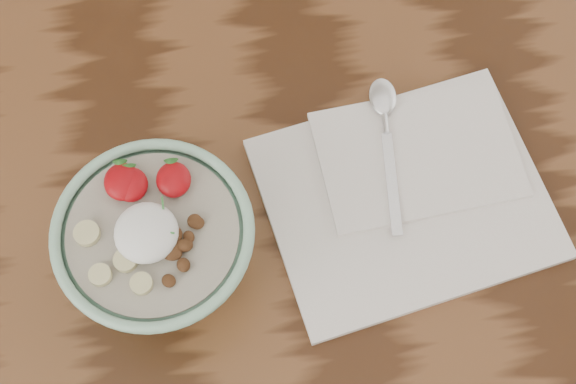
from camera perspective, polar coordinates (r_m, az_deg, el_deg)
name	(u,v)px	position (r cm, az deg, el deg)	size (l,w,h in cm)	color
table	(157,375)	(90.59, -9.29, -12.74)	(160.00, 90.00, 75.00)	#381D0E
breakfast_bowl	(158,245)	(77.48, -9.22, -3.71)	(18.74, 18.74, 12.84)	#91C4A5
napkin	(408,189)	(85.55, 8.52, 0.22)	(31.97, 27.40, 1.76)	white
spoon	(385,118)	(87.18, 6.91, 5.26)	(4.01, 18.33, 0.95)	silver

